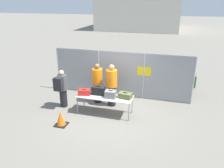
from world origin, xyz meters
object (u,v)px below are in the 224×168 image
at_px(suitcase_olive, 125,95).
at_px(security_worker_near, 112,85).
at_px(security_worker_far, 97,83).
at_px(traffic_cone, 61,119).
at_px(traveler_hooded, 62,87).
at_px(suitcase_red, 84,92).
at_px(inspection_table, 105,97).
at_px(utility_trailer, 165,75).
at_px(suitcase_black, 99,90).
at_px(suitcase_grey, 111,94).

distance_m(suitcase_olive, security_worker_near, 1.02).
height_order(security_worker_far, traffic_cone, security_worker_far).
bearing_deg(security_worker_near, security_worker_far, -21.11).
height_order(security_worker_near, traffic_cone, security_worker_near).
height_order(traveler_hooded, traffic_cone, traveler_hooded).
bearing_deg(suitcase_red, inspection_table, 5.42).
relative_size(inspection_table, suitcase_olive, 3.92).
height_order(inspection_table, traffic_cone, inspection_table).
bearing_deg(utility_trailer, suitcase_black, -120.69).
height_order(suitcase_black, security_worker_near, security_worker_near).
relative_size(suitcase_grey, utility_trailer, 0.11).
bearing_deg(traveler_hooded, suitcase_black, -16.20).
height_order(suitcase_black, suitcase_grey, suitcase_black).
xyz_separation_m(suitcase_red, suitcase_grey, (1.08, 0.02, 0.03)).
height_order(suitcase_black, suitcase_olive, suitcase_black).
bearing_deg(utility_trailer, security_worker_near, -121.15).
bearing_deg(security_worker_far, utility_trailer, -117.12).
relative_size(suitcase_red, traffic_cone, 0.93).
distance_m(suitcase_olive, security_worker_far, 1.66).
bearing_deg(suitcase_black, utility_trailer, 59.31).
bearing_deg(security_worker_far, suitcase_black, 125.40).
distance_m(suitcase_olive, traffic_cone, 2.55).
xyz_separation_m(suitcase_grey, suitcase_olive, (0.55, 0.13, -0.04)).
distance_m(suitcase_grey, suitcase_olive, 0.57).
xyz_separation_m(suitcase_olive, traveler_hooded, (-2.68, -0.03, 0.05)).
relative_size(suitcase_grey, security_worker_near, 0.23).
height_order(inspection_table, suitcase_red, suitcase_red).
height_order(suitcase_olive, security_worker_far, security_worker_far).
relative_size(suitcase_black, traffic_cone, 0.96).
bearing_deg(traffic_cone, suitcase_grey, 39.09).
distance_m(inspection_table, suitcase_black, 0.38).
bearing_deg(security_worker_far, traveler_hooded, 47.78).
height_order(inspection_table, utility_trailer, utility_trailer).
bearing_deg(traveler_hooded, inspection_table, -19.93).
relative_size(inspection_table, traveler_hooded, 1.36).
bearing_deg(traveler_hooded, suitcase_olive, -18.00).
bearing_deg(traveler_hooded, suitcase_red, -25.20).
relative_size(security_worker_far, traffic_cone, 3.26).
distance_m(security_worker_near, security_worker_far, 0.70).
relative_size(suitcase_olive, traffic_cone, 1.04).
distance_m(suitcase_grey, security_worker_near, 0.85).
bearing_deg(traffic_cone, suitcase_black, 55.31).
relative_size(traveler_hooded, utility_trailer, 0.41).
bearing_deg(utility_trailer, suitcase_grey, -113.79).
xyz_separation_m(suitcase_red, suitcase_black, (0.53, 0.19, 0.06)).
height_order(suitcase_red, suitcase_olive, suitcase_red).
bearing_deg(utility_trailer, inspection_table, -116.90).
relative_size(suitcase_red, suitcase_grey, 1.20).
bearing_deg(suitcase_grey, utility_trailer, 66.21).
bearing_deg(inspection_table, suitcase_grey, -13.56).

